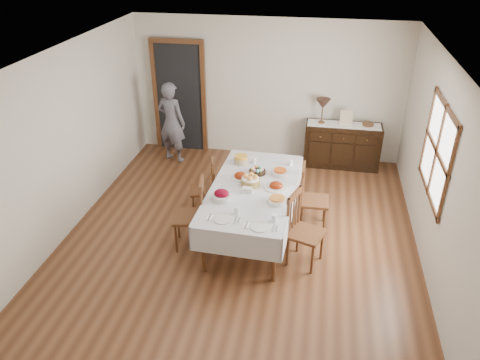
% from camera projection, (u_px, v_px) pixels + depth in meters
% --- Properties ---
extents(ground, '(6.00, 6.00, 0.00)m').
position_uv_depth(ground, '(239.00, 241.00, 6.71)').
color(ground, brown).
extents(room_shell, '(5.02, 6.02, 2.65)m').
position_uv_depth(room_shell, '(234.00, 123.00, 6.31)').
color(room_shell, silver).
rests_on(room_shell, ground).
extents(dining_table, '(1.25, 2.32, 0.78)m').
position_uv_depth(dining_table, '(253.00, 193.00, 6.55)').
color(dining_table, silver).
rests_on(dining_table, ground).
extents(chair_left_near, '(0.50, 0.50, 1.03)m').
position_uv_depth(chair_left_near, '(192.00, 213.00, 6.40)').
color(chair_left_near, '#543019').
rests_on(chair_left_near, ground).
extents(chair_left_far, '(0.47, 0.47, 0.90)m').
position_uv_depth(chair_left_far, '(205.00, 187.00, 7.17)').
color(chair_left_far, '#543019').
rests_on(chair_left_far, ground).
extents(chair_right_near, '(0.54, 0.54, 1.03)m').
position_uv_depth(chair_right_near, '(302.00, 229.00, 6.08)').
color(chair_right_near, '#543019').
rests_on(chair_right_near, ground).
extents(chair_right_far, '(0.42, 0.42, 0.99)m').
position_uv_depth(chair_right_far, '(311.00, 197.00, 6.81)').
color(chair_right_far, '#543019').
rests_on(chair_right_far, ground).
extents(sideboard, '(1.36, 0.50, 0.82)m').
position_uv_depth(sideboard, '(342.00, 145.00, 8.63)').
color(sideboard, black).
rests_on(sideboard, ground).
extents(person, '(0.58, 0.46, 1.63)m').
position_uv_depth(person, '(171.00, 120.00, 8.65)').
color(person, '#575560').
rests_on(person, ground).
extents(bread_basket, '(0.27, 0.27, 0.17)m').
position_uv_depth(bread_basket, '(250.00, 181.00, 6.53)').
color(bread_basket, olive).
rests_on(bread_basket, dining_table).
extents(egg_basket, '(0.25, 0.25, 0.10)m').
position_uv_depth(egg_basket, '(257.00, 171.00, 6.85)').
color(egg_basket, black).
rests_on(egg_basket, dining_table).
extents(ham_platter_a, '(0.28, 0.28, 0.11)m').
position_uv_depth(ham_platter_a, '(241.00, 176.00, 6.72)').
color(ham_platter_a, silver).
rests_on(ham_platter_a, dining_table).
extents(ham_platter_b, '(0.32, 0.32, 0.11)m').
position_uv_depth(ham_platter_b, '(276.00, 186.00, 6.47)').
color(ham_platter_b, silver).
rests_on(ham_platter_b, dining_table).
extents(beet_bowl, '(0.26, 0.26, 0.15)m').
position_uv_depth(beet_bowl, '(222.00, 196.00, 6.18)').
color(beet_bowl, silver).
rests_on(beet_bowl, dining_table).
extents(carrot_bowl, '(0.24, 0.24, 0.09)m').
position_uv_depth(carrot_bowl, '(280.00, 172.00, 6.81)').
color(carrot_bowl, silver).
rests_on(carrot_bowl, dining_table).
extents(pineapple_bowl, '(0.21, 0.21, 0.13)m').
position_uv_depth(pineapple_bowl, '(241.00, 160.00, 7.12)').
color(pineapple_bowl, tan).
rests_on(pineapple_bowl, dining_table).
extents(casserole_dish, '(0.27, 0.27, 0.08)m').
position_uv_depth(casserole_dish, '(277.00, 200.00, 6.13)').
color(casserole_dish, silver).
rests_on(casserole_dish, dining_table).
extents(butter_dish, '(0.14, 0.10, 0.07)m').
position_uv_depth(butter_dish, '(247.00, 190.00, 6.36)').
color(butter_dish, silver).
rests_on(butter_dish, dining_table).
extents(setting_left, '(0.42, 0.31, 0.10)m').
position_uv_depth(setting_left, '(227.00, 216.00, 5.82)').
color(setting_left, silver).
rests_on(setting_left, dining_table).
extents(setting_right, '(0.42, 0.31, 0.10)m').
position_uv_depth(setting_right, '(265.00, 224.00, 5.67)').
color(setting_right, silver).
rests_on(setting_right, dining_table).
extents(glass_far_a, '(0.07, 0.07, 0.10)m').
position_uv_depth(glass_far_a, '(254.00, 160.00, 7.13)').
color(glass_far_a, white).
rests_on(glass_far_a, dining_table).
extents(glass_far_b, '(0.07, 0.07, 0.09)m').
position_uv_depth(glass_far_b, '(290.00, 163.00, 7.07)').
color(glass_far_b, white).
rests_on(glass_far_b, dining_table).
extents(runner, '(1.30, 0.35, 0.01)m').
position_uv_depth(runner, '(344.00, 125.00, 8.42)').
color(runner, white).
rests_on(runner, sideboard).
extents(table_lamp, '(0.26, 0.26, 0.46)m').
position_uv_depth(table_lamp, '(323.00, 104.00, 8.33)').
color(table_lamp, brown).
rests_on(table_lamp, sideboard).
extents(picture_frame, '(0.22, 0.08, 0.28)m').
position_uv_depth(picture_frame, '(346.00, 118.00, 8.34)').
color(picture_frame, beige).
rests_on(picture_frame, sideboard).
extents(deco_bowl, '(0.20, 0.20, 0.06)m').
position_uv_depth(deco_bowl, '(368.00, 124.00, 8.38)').
color(deco_bowl, '#543019').
rests_on(deco_bowl, sideboard).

